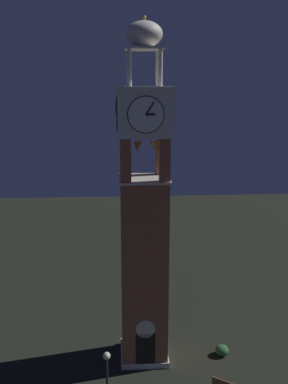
% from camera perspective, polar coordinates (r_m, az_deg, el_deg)
% --- Properties ---
extents(ground, '(80.00, 80.00, 0.00)m').
position_cam_1_polar(ground, '(28.92, 0.00, -20.15)').
color(ground, black).
extents(clock_tower, '(3.21, 3.21, 19.47)m').
position_cam_1_polar(clock_tower, '(25.32, 0.00, -4.55)').
color(clock_tower, '#93543D').
rests_on(clock_tower, ground).
extents(lamp_post, '(0.36, 0.36, 3.90)m').
position_cam_1_polar(lamp_post, '(22.82, -4.75, -22.27)').
color(lamp_post, black).
rests_on(lamp_post, ground).
extents(shrub_near_entry, '(0.80, 0.80, 0.66)m').
position_cam_1_polar(shrub_near_entry, '(29.16, 9.93, -19.29)').
color(shrub_near_entry, '#336638').
rests_on(shrub_near_entry, ground).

